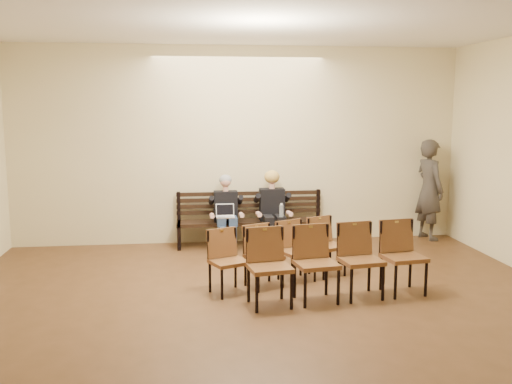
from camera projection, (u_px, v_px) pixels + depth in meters
ground at (287, 361)px, 5.54m from camera, size 10.00×10.00×0.00m
room_walls at (276, 98)px, 5.93m from camera, size 8.02×10.01×3.51m
bench at (251, 233)px, 10.09m from camera, size 2.60×0.90×0.45m
seated_man at (226, 214)px, 9.86m from camera, size 0.50×0.70×1.21m
seated_woman at (273, 212)px, 9.96m from camera, size 0.53×0.74×1.24m
laptop at (226, 218)px, 9.65m from camera, size 0.32×0.25×0.23m
water_bottle at (281, 218)px, 9.68m from camera, size 0.09×0.09×0.24m
bag at (354, 254)px, 8.94m from camera, size 0.49×0.42×0.30m
passerby at (430, 182)px, 10.46m from camera, size 0.69×0.88×2.13m
chair_row_front at (281, 254)px, 7.88m from camera, size 2.08×1.25×0.85m
chair_row_back at (339, 263)px, 7.24m from camera, size 2.39×0.85×0.96m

